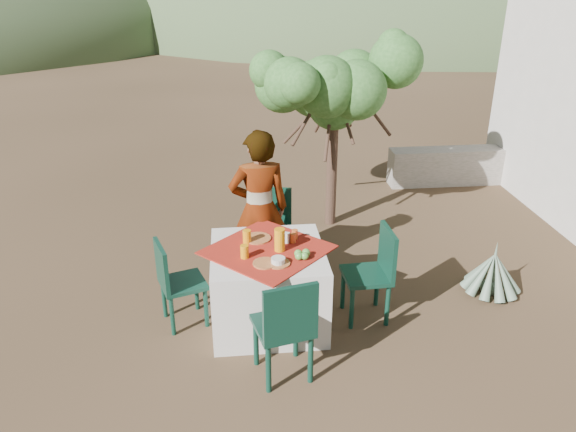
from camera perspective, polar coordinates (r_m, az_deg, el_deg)
The scene contains 23 objects.
ground at distance 5.40m, azimuth -4.20°, elevation -10.94°, with size 160.00×160.00×0.00m, color #322516.
table at distance 5.24m, azimuth -2.03°, elevation -7.08°, with size 1.30×1.30×0.76m.
chair_far at distance 6.10m, azimuth -1.72°, elevation -0.99°, with size 0.50×0.50×0.91m.
chair_near at distance 4.47m, azimuth -0.22°, elevation -11.07°, with size 0.52×0.52×0.94m.
chair_left at distance 5.25m, azimuth -11.43°, elevation -6.39°, with size 0.50×0.50×0.85m.
chair_right at distance 5.30m, azimuth 8.79°, elevation -5.41°, with size 0.44×0.44×0.91m.
person at distance 5.68m, azimuth -2.95°, elevation 0.66°, with size 0.61×0.40×1.66m, color #8C6651.
shrub_tree at distance 6.91m, azimuth 5.18°, elevation 12.14°, with size 1.78×1.75×2.10m.
agave at distance 6.13m, azimuth 20.05°, elevation -5.46°, with size 0.59×0.60×0.63m.
stone_wall at distance 9.08m, azimuth 18.30°, elevation 4.91°, with size 2.60×0.35×0.55m, color gray.
hill_near_right at distance 42.28m, azimuth 11.33°, elevation 19.74°, with size 48.00×48.00×20.00m, color #334B2A.
hill_far_right at distance 57.78m, azimuth 24.60°, elevation 19.28°, with size 36.00×36.00×14.00m, color slate.
plate_far at distance 5.23m, azimuth -3.14°, elevation -2.27°, with size 0.26×0.26×0.01m, color brown.
plate_near at distance 4.81m, azimuth -2.36°, elevation -4.82°, with size 0.21×0.21×0.01m, color brown.
glass_far at distance 5.15m, azimuth -4.19°, elevation -2.09°, with size 0.08×0.08×0.12m, color orange.
glass_near at distance 4.89m, azimuth -4.44°, elevation -3.62°, with size 0.07×0.07×0.12m, color orange.
juice_pitcher at distance 4.98m, azimuth -0.85°, elevation -2.43°, with size 0.10×0.10×0.21m, color orange.
bowl_plate at distance 4.81m, azimuth -1.00°, elevation -4.82°, with size 0.21×0.21×0.01m, color brown.
white_bowl at distance 4.79m, azimuth -1.00°, elevation -4.52°, with size 0.12×0.12×0.05m, color silver.
jar_left at distance 5.15m, azimuth 0.51°, elevation -2.25°, with size 0.06×0.06×0.09m, color #D25825.
jar_right at distance 5.21m, azimuth 0.70°, elevation -1.87°, with size 0.06×0.06×0.09m, color #D25825.
napkin_holder at distance 5.14m, azimuth -0.28°, elevation -2.20°, with size 0.08×0.04×0.10m, color silver.
fruit_cluster at distance 4.89m, azimuth 1.43°, elevation -3.93°, with size 0.14×0.13×0.07m.
Camera 1 is at (-0.07, -4.40, 3.12)m, focal length 35.00 mm.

